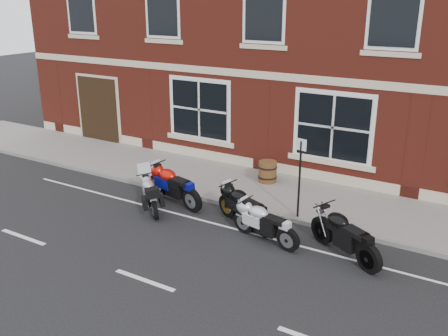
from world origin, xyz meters
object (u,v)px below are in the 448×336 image
(moto_sport_red, at_px, (174,184))
(parking_sign, at_px, (300,173))
(moto_sport_black, at_px, (245,206))
(moto_naked_black, at_px, (345,233))
(barrel_planter, at_px, (267,172))
(moto_sport_silver, at_px, (265,222))
(moto_touring_silver, at_px, (152,193))

(moto_sport_red, height_order, parking_sign, parking_sign)
(moto_sport_black, distance_m, moto_naked_black, 2.82)
(barrel_planter, bearing_deg, moto_sport_red, -121.86)
(moto_sport_black, height_order, moto_sport_silver, moto_sport_black)
(moto_sport_black, height_order, barrel_planter, moto_sport_black)
(moto_sport_black, bearing_deg, parking_sign, -24.93)
(moto_sport_red, distance_m, moto_sport_black, 2.55)
(moto_naked_black, bearing_deg, barrel_planter, 78.35)
(moto_sport_black, relative_size, moto_sport_silver, 1.03)
(moto_sport_black, relative_size, barrel_planter, 3.01)
(moto_sport_red, bearing_deg, moto_naked_black, -80.44)
(moto_sport_red, bearing_deg, moto_sport_black, -80.85)
(moto_sport_red, bearing_deg, moto_sport_silver, -88.10)
(moto_sport_red, relative_size, moto_sport_silver, 1.13)
(moto_touring_silver, bearing_deg, moto_sport_silver, -48.79)
(moto_sport_red, height_order, barrel_planter, moto_sport_red)
(parking_sign, bearing_deg, moto_naked_black, -24.11)
(moto_sport_silver, bearing_deg, moto_sport_red, 89.92)
(moto_sport_red, distance_m, parking_sign, 3.79)
(moto_sport_silver, distance_m, barrel_planter, 3.93)
(moto_sport_black, distance_m, parking_sign, 1.71)
(barrel_planter, bearing_deg, moto_touring_silver, -120.29)
(moto_touring_silver, xyz_separation_m, moto_sport_black, (2.83, 0.42, 0.06))
(moto_sport_silver, height_order, parking_sign, parking_sign)
(moto_touring_silver, xyz_separation_m, barrel_planter, (2.01, 3.45, -0.04))
(moto_sport_red, height_order, moto_sport_black, moto_sport_red)
(moto_sport_silver, bearing_deg, moto_naked_black, -68.82)
(barrel_planter, relative_size, parking_sign, 0.31)
(moto_naked_black, xyz_separation_m, parking_sign, (-1.71, 1.26, 0.80))
(moto_naked_black, bearing_deg, parking_sign, 83.99)
(barrel_planter, distance_m, parking_sign, 2.93)
(moto_touring_silver, xyz_separation_m, parking_sign, (3.93, 1.43, 0.90))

